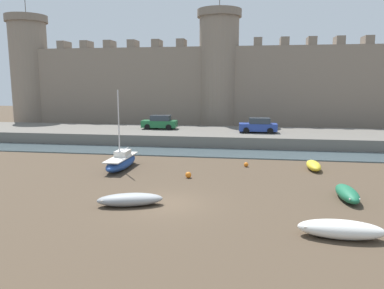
{
  "coord_description": "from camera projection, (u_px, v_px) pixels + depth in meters",
  "views": [
    {
      "loc": [
        4.47,
        -19.57,
        6.66
      ],
      "look_at": [
        0.59,
        5.24,
        2.5
      ],
      "focal_mm": 35.0,
      "sensor_mm": 36.0,
      "label": 1
    }
  ],
  "objects": [
    {
      "name": "rowboat_midflat_centre",
      "position": [
        130.0,
        199.0,
        20.44
      ],
      "size": [
        3.75,
        2.14,
        0.69
      ],
      "color": "gray",
      "rests_on": "ground"
    },
    {
      "name": "car_quay_centre_east",
      "position": [
        160.0,
        122.0,
        44.21
      ],
      "size": [
        4.14,
        1.96,
        1.62
      ],
      "color": "#1E6638",
      "rests_on": "quay_road"
    },
    {
      "name": "castle",
      "position": [
        219.0,
        81.0,
        51.78
      ],
      "size": [
        62.6,
        5.98,
        19.35
      ],
      "color": "gray",
      "rests_on": "ground"
    },
    {
      "name": "mooring_buoy_near_shore",
      "position": [
        188.0,
        175.0,
        26.44
      ],
      "size": [
        0.43,
        0.43,
        0.43
      ],
      "primitive_type": "sphere",
      "color": "orange",
      "rests_on": "ground"
    },
    {
      "name": "ground_plane",
      "position": [
        167.0,
        204.0,
        20.85
      ],
      "size": [
        160.0,
        160.0,
        0.0
      ],
      "primitive_type": "plane",
      "color": "#4C3D2D"
    },
    {
      "name": "rowboat_near_channel_left",
      "position": [
        314.0,
        165.0,
        28.91
      ],
      "size": [
        1.07,
        2.9,
        0.66
      ],
      "color": "yellow",
      "rests_on": "ground"
    },
    {
      "name": "car_quay_west",
      "position": [
        258.0,
        126.0,
        40.96
      ],
      "size": [
        4.14,
        1.96,
        1.62
      ],
      "color": "#263F99",
      "rests_on": "quay_road"
    },
    {
      "name": "rowboat_midflat_left",
      "position": [
        341.0,
        229.0,
        16.16
      ],
      "size": [
        3.69,
        1.44,
        0.79
      ],
      "color": "silver",
      "rests_on": "ground"
    },
    {
      "name": "quay_road",
      "position": [
        210.0,
        136.0,
        42.78
      ],
      "size": [
        68.62,
        10.0,
        1.24
      ],
      "primitive_type": "cube",
      "color": "#666059",
      "rests_on": "ground"
    },
    {
      "name": "rowboat_near_channel_right",
      "position": [
        347.0,
        193.0,
        21.45
      ],
      "size": [
        1.17,
        3.27,
        0.75
      ],
      "color": "#1E6B47",
      "rests_on": "ground"
    },
    {
      "name": "sailboat_foreground_left",
      "position": [
        121.0,
        162.0,
        29.19
      ],
      "size": [
        1.53,
        5.23,
        6.14
      ],
      "color": "#234793",
      "rests_on": "ground"
    },
    {
      "name": "mooring_buoy_near_channel",
      "position": [
        246.0,
        165.0,
        29.92
      ],
      "size": [
        0.36,
        0.36,
        0.36
      ],
      "primitive_type": "sphere",
      "color": "orange",
      "rests_on": "ground"
    },
    {
      "name": "water_channel",
      "position": [
        202.0,
        153.0,
        35.8
      ],
      "size": [
        80.0,
        4.5,
        0.1
      ],
      "primitive_type": "cube",
      "color": "#47565B",
      "rests_on": "ground"
    }
  ]
}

